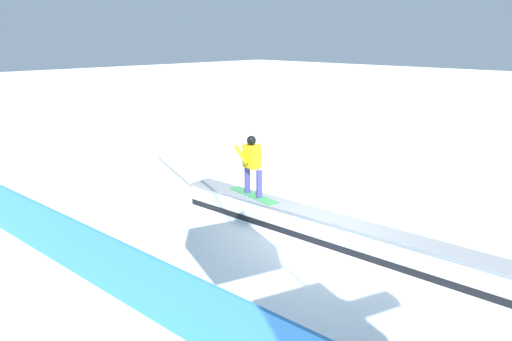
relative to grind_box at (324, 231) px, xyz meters
The scene contains 4 objects.
ground_plane 0.30m from the grind_box, ahead, with size 120.00×120.00×0.00m, color white.
grind_box is the anchor object (origin of this frame).
snowboarder 2.35m from the grind_box, ahead, with size 1.59×0.48×1.45m.
safety_fence 4.14m from the grind_box, 90.00° to the left, with size 13.64×0.06×1.12m, color #3686DE.
Camera 1 is at (-5.32, 7.54, 4.32)m, focal length 32.15 mm.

